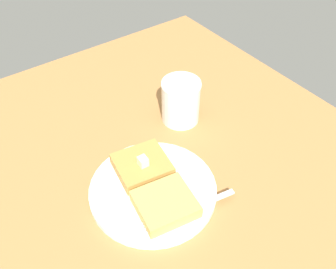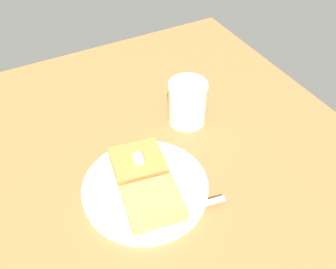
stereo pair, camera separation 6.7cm
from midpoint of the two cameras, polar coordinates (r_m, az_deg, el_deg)
table_surface at (r=60.89cm, az=-9.88°, el=-16.12°), size 104.74×104.74×2.71cm
plate at (r=63.31cm, az=-5.35°, el=-8.55°), size 21.22×21.22×1.36cm
toast_slice_left at (r=64.66cm, az=-6.94°, el=-4.89°), size 9.49×9.99×2.22cm
toast_slice_middle at (r=59.52cm, az=-3.82°, el=-10.53°), size 9.49×9.99×2.22cm
butter_pat_primary at (r=62.71cm, az=-6.90°, el=-4.25°), size 1.70×1.55×1.63cm
fork at (r=59.60cm, az=-0.74°, el=-11.83°), size 4.15×16.01×0.36cm
syrup_jar at (r=73.99cm, az=-0.63°, el=4.71°), size 7.75×7.75×9.00cm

